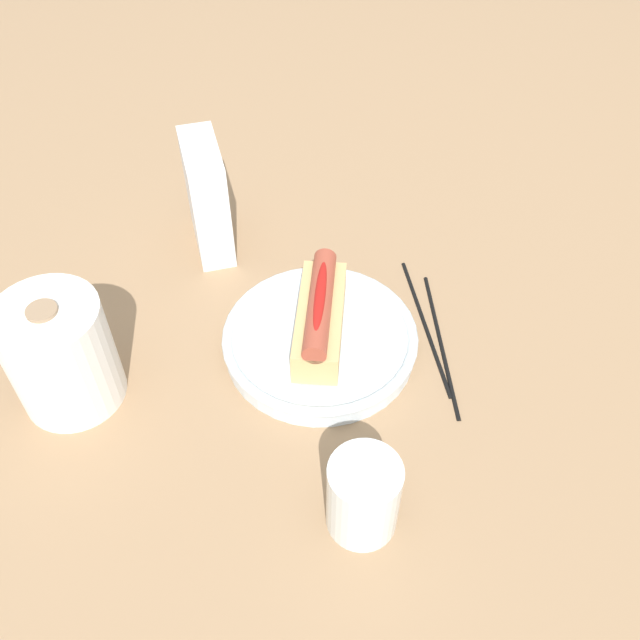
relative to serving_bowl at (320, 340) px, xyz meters
The scene contains 8 objects.
ground_plane 0.02m from the serving_bowl, 91.33° to the right, with size 2.40×2.40×0.00m, color #9E7A56.
serving_bowl is the anchor object (origin of this frame).
hotdog_front 0.04m from the serving_bowl, ahead, with size 0.16×0.08×0.06m.
water_glass 0.22m from the serving_bowl, behind, with size 0.07×0.07×0.09m.
paper_towel_roll 0.28m from the serving_bowl, 96.02° to the left, with size 0.11×0.11×0.13m.
napkin_box 0.24m from the serving_bowl, 30.33° to the left, with size 0.11×0.04×0.15m, color white.
chopstick_near 0.13m from the serving_bowl, 81.29° to the right, with size 0.01×0.01×0.22m, color black.
chopstick_far 0.14m from the serving_bowl, 94.01° to the right, with size 0.01×0.01×0.22m, color black.
Camera 1 is at (-0.52, 0.08, 0.62)m, focal length 38.73 mm.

